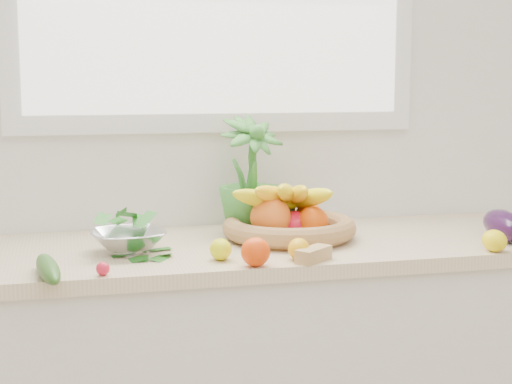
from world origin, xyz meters
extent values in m
cube|color=white|center=(0.00, 2.25, 1.35)|extent=(4.50, 0.02, 2.70)
cube|color=beige|center=(0.00, 1.95, 0.88)|extent=(2.24, 0.62, 0.04)
sphere|color=#F44107|center=(-0.02, 1.67, 0.94)|extent=(0.08, 0.08, 0.07)
ellipsoid|color=#D9DC0B|center=(-0.09, 1.76, 0.93)|extent=(0.06, 0.07, 0.06)
ellipsoid|color=#F3A80D|center=(0.11, 1.72, 0.93)|extent=(0.08, 0.09, 0.06)
ellipsoid|color=yellow|center=(0.66, 1.67, 0.93)|extent=(0.07, 0.09, 0.06)
sphere|color=red|center=(0.17, 1.95, 0.94)|extent=(0.09, 0.09, 0.09)
cube|color=tan|center=(0.14, 1.69, 0.92)|extent=(0.12, 0.11, 0.04)
ellipsoid|color=white|center=(0.13, 1.86, 0.92)|extent=(0.06, 0.06, 0.04)
ellipsoid|color=white|center=(0.20, 1.87, 0.92)|extent=(0.07, 0.07, 0.05)
ellipsoid|color=#290D31|center=(0.76, 1.80, 0.94)|extent=(0.11, 0.23, 0.09)
ellipsoid|color=#1E5118|center=(-0.52, 1.67, 0.92)|extent=(0.08, 0.27, 0.05)
sphere|color=red|center=(-0.39, 1.67, 0.92)|extent=(0.04, 0.04, 0.03)
imported|color=#39802E|center=(0.06, 2.06, 1.08)|extent=(0.26, 0.26, 0.35)
cylinder|color=tan|center=(0.16, 1.98, 0.91)|extent=(0.44, 0.44, 0.01)
torus|color=#B1794E|center=(0.16, 1.98, 0.93)|extent=(0.52, 0.52, 0.06)
sphere|color=orange|center=(0.10, 1.95, 0.97)|extent=(0.16, 0.16, 0.12)
sphere|color=#EB4F07|center=(0.22, 1.92, 0.96)|extent=(0.12, 0.12, 0.09)
sphere|color=#FF6408|center=(0.24, 2.02, 0.96)|extent=(0.11, 0.11, 0.09)
ellipsoid|color=black|center=(0.15, 2.05, 0.97)|extent=(0.13, 0.13, 0.12)
ellipsoid|color=yellow|center=(0.09, 1.97, 1.02)|extent=(0.25, 0.16, 0.11)
ellipsoid|color=yellow|center=(0.12, 1.97, 1.03)|extent=(0.21, 0.23, 0.11)
ellipsoid|color=yellow|center=(0.15, 1.97, 1.04)|extent=(0.15, 0.26, 0.11)
ellipsoid|color=yellow|center=(0.18, 1.97, 1.03)|extent=(0.07, 0.27, 0.11)
ellipsoid|color=#FFF215|center=(0.22, 1.97, 1.02)|extent=(0.11, 0.27, 0.11)
cylinder|color=silver|center=(-0.31, 1.90, 0.91)|extent=(0.09, 0.09, 0.02)
imported|color=silver|center=(-0.31, 1.90, 0.94)|extent=(0.22, 0.22, 0.05)
ellipsoid|color=#2D691A|center=(-0.31, 1.90, 0.98)|extent=(0.16, 0.16, 0.06)
camera|label=1|loc=(-0.48, -0.20, 1.37)|focal=55.00mm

